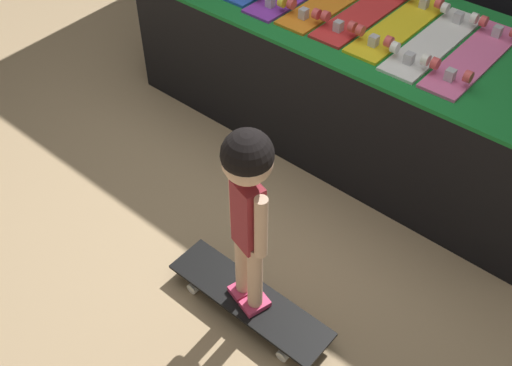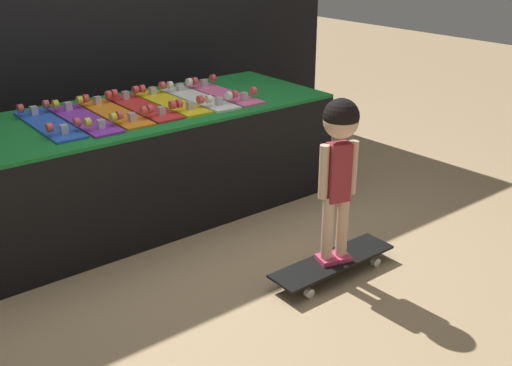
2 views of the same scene
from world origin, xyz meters
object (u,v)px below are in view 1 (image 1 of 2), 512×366
Objects in this scene: skateboard_white_on_rack at (434,41)px; skateboard_pink_on_rack at (474,56)px; skateboard_yellow_on_rack at (399,25)px; skateboard_orange_on_rack at (331,0)px; skateboard_on_floor at (249,300)px; child at (248,193)px; skateboard_red_on_rack at (365,12)px.

skateboard_pink_on_rack is at bearing 0.11° from skateboard_white_on_rack.
skateboard_yellow_on_rack and skateboard_white_on_rack have the same top height.
skateboard_orange_on_rack is 0.81m from skateboard_pink_on_rack.
skateboard_on_floor is (0.60, -1.36, -0.66)m from skateboard_orange_on_rack.
skateboard_white_on_rack is (0.61, -0.02, 0.00)m from skateboard_orange_on_rack.
skateboard_on_floor is at bearing -66.23° from skateboard_orange_on_rack.
child reaches higher than skateboard_white_on_rack.
child is (0.40, -1.37, -0.01)m from skateboard_red_on_rack.
skateboard_pink_on_rack reaches higher than skateboard_on_floor.
skateboard_red_on_rack is 1.00× the size of skateboard_pink_on_rack.
skateboard_red_on_rack is (0.20, 0.01, 0.00)m from skateboard_orange_on_rack.
skateboard_red_on_rack and skateboard_pink_on_rack have the same top height.
skateboard_on_floor is at bearing -73.90° from skateboard_red_on_rack.
skateboard_orange_on_rack is at bearing -179.02° from skateboard_yellow_on_rack.
skateboard_red_on_rack is 1.00× the size of skateboard_yellow_on_rack.
child is (0.60, -1.36, -0.01)m from skateboard_orange_on_rack.
skateboard_red_on_rack and skateboard_yellow_on_rack have the same top height.
skateboard_on_floor is 0.66m from child.
skateboard_on_floor is (0.40, -1.37, -0.66)m from skateboard_red_on_rack.
skateboard_pink_on_rack is 0.80× the size of child.
skateboard_white_on_rack is at bearing 89.51° from skateboard_on_floor.
skateboard_red_on_rack is 1.43m from child.
skateboard_on_floor is (-0.22, -1.34, -0.66)m from skateboard_pink_on_rack.
skateboard_white_on_rack is 1.00× the size of skateboard_pink_on_rack.
skateboard_yellow_on_rack is at bearing 176.57° from skateboard_pink_on_rack.
skateboard_yellow_on_rack is at bearing 113.83° from child.
skateboard_yellow_on_rack reaches higher than skateboard_on_floor.
skateboard_yellow_on_rack is at bearing 173.05° from skateboard_white_on_rack.
skateboard_pink_on_rack is (0.20, 0.00, 0.00)m from skateboard_white_on_rack.
skateboard_white_on_rack is at bearing -179.89° from skateboard_pink_on_rack.
skateboard_red_on_rack is 0.80× the size of child.
skateboard_orange_on_rack is 0.93× the size of skateboard_on_floor.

